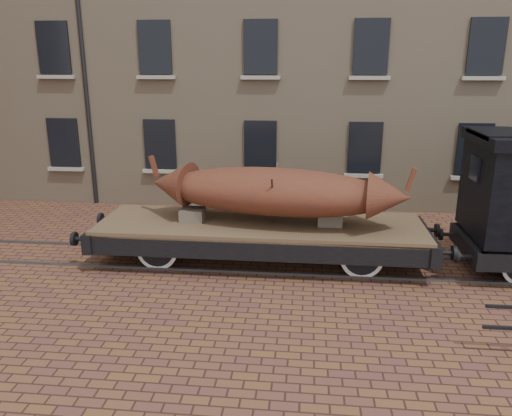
# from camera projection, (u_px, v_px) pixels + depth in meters

# --- Properties ---
(ground) EXTENTS (90.00, 90.00, 0.00)m
(ground) POSITION_uv_depth(u_px,v_px,m) (340.00, 265.00, 12.59)
(ground) COLOR brown
(warehouse_cream) EXTENTS (40.00, 10.19, 14.00)m
(warehouse_cream) POSITION_uv_depth(u_px,v_px,m) (410.00, 8.00, 19.85)
(warehouse_cream) COLOR tan
(warehouse_cream) RESTS_ON ground
(rail_track) EXTENTS (30.00, 1.52, 0.06)m
(rail_track) POSITION_uv_depth(u_px,v_px,m) (340.00, 264.00, 12.59)
(rail_track) COLOR #59595E
(rail_track) RESTS_ON ground
(flatcar_wagon) EXTENTS (9.13, 2.48, 1.38)m
(flatcar_wagon) POSITION_uv_depth(u_px,v_px,m) (260.00, 230.00, 12.55)
(flatcar_wagon) COLOR brown
(flatcar_wagon) RESTS_ON ground
(iron_boat) EXTENTS (6.55, 2.58, 1.58)m
(iron_boat) POSITION_uv_depth(u_px,v_px,m) (274.00, 191.00, 12.23)
(iron_boat) COLOR maroon
(iron_boat) RESTS_ON flatcar_wagon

